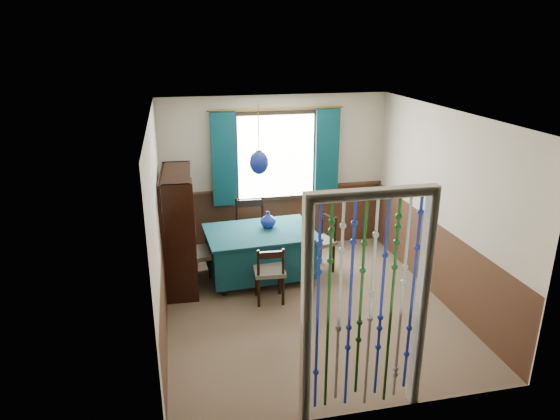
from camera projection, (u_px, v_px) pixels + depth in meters
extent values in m
plane|color=brown|center=(306.00, 306.00, 6.54)|extent=(4.00, 4.00, 0.00)
plane|color=silver|center=(310.00, 114.00, 5.71)|extent=(4.00, 4.00, 0.00)
plane|color=#B7AE96|center=(275.00, 174.00, 7.97)|extent=(3.60, 0.00, 3.60)
plane|color=#B7AE96|center=(369.00, 294.00, 4.28)|extent=(3.60, 0.00, 3.60)
plane|color=#B7AE96|center=(158.00, 227.00, 5.76)|extent=(0.00, 4.00, 4.00)
plane|color=#B7AE96|center=(442.00, 206.00, 6.48)|extent=(0.00, 4.00, 4.00)
plane|color=#402618|center=(276.00, 219.00, 8.20)|extent=(3.60, 0.00, 3.60)
plane|color=#402618|center=(364.00, 366.00, 4.54)|extent=(3.60, 0.00, 3.60)
plane|color=#402618|center=(164.00, 285.00, 6.02)|extent=(0.00, 4.00, 4.00)
plane|color=#402618|center=(435.00, 259.00, 6.73)|extent=(0.00, 4.00, 4.00)
cube|color=black|center=(276.00, 157.00, 7.82)|extent=(1.32, 0.12, 1.42)
cube|color=#0C3841|center=(260.00, 252.00, 7.16)|extent=(1.52, 1.09, 0.58)
cube|color=#0C3841|center=(260.00, 232.00, 7.06)|extent=(1.59, 1.15, 0.03)
cylinder|color=black|center=(224.00, 290.00, 6.78)|extent=(0.07, 0.07, 0.14)
cylinder|color=black|center=(308.00, 279.00, 7.09)|extent=(0.07, 0.07, 0.14)
cylinder|color=black|center=(216.00, 267.00, 7.45)|extent=(0.07, 0.07, 0.14)
cylinder|color=black|center=(292.00, 258.00, 7.76)|extent=(0.07, 0.07, 0.14)
cylinder|color=black|center=(259.00, 293.00, 6.45)|extent=(0.04, 0.04, 0.41)
cylinder|color=black|center=(283.00, 291.00, 6.49)|extent=(0.04, 0.04, 0.41)
cylinder|color=black|center=(256.00, 282.00, 6.73)|extent=(0.04, 0.04, 0.41)
cylinder|color=black|center=(280.00, 280.00, 6.77)|extent=(0.04, 0.04, 0.41)
cube|color=#5B5549|center=(269.00, 271.00, 6.53)|extent=(0.42, 0.41, 0.05)
cube|color=black|center=(271.00, 255.00, 6.29)|extent=(0.34, 0.06, 0.09)
cylinder|color=black|center=(258.00, 265.00, 6.31)|extent=(0.04, 0.04, 0.40)
cylinder|color=black|center=(283.00, 263.00, 6.35)|extent=(0.04, 0.04, 0.40)
cylinder|color=black|center=(263.00, 241.00, 7.97)|extent=(0.05, 0.05, 0.49)
cylinder|color=black|center=(238.00, 242.00, 7.91)|extent=(0.05, 0.05, 0.49)
cylinder|color=black|center=(266.00, 250.00, 7.62)|extent=(0.05, 0.05, 0.49)
cylinder|color=black|center=(240.00, 252.00, 7.55)|extent=(0.05, 0.05, 0.49)
cube|color=#5B5549|center=(252.00, 229.00, 7.67)|extent=(0.50, 0.48, 0.07)
cube|color=black|center=(250.00, 203.00, 7.74)|extent=(0.42, 0.06, 0.11)
cylinder|color=black|center=(263.00, 212.00, 7.82)|extent=(0.04, 0.04, 0.48)
cylinder|color=black|center=(237.00, 213.00, 7.76)|extent=(0.04, 0.04, 0.48)
cylinder|color=black|center=(185.00, 267.00, 7.09)|extent=(0.05, 0.05, 0.47)
cylinder|color=black|center=(191.00, 278.00, 6.75)|extent=(0.05, 0.05, 0.47)
cylinder|color=black|center=(210.00, 263.00, 7.22)|extent=(0.05, 0.05, 0.47)
cylinder|color=black|center=(217.00, 274.00, 6.88)|extent=(0.05, 0.05, 0.47)
cube|color=#5B5549|center=(200.00, 253.00, 6.90)|extent=(0.52, 0.53, 0.06)
cube|color=black|center=(185.00, 232.00, 6.71)|extent=(0.11, 0.40, 0.10)
cylinder|color=black|center=(183.00, 237.00, 6.93)|extent=(0.04, 0.04, 0.46)
cylinder|color=black|center=(189.00, 247.00, 6.59)|extent=(0.04, 0.04, 0.46)
cylinder|color=black|center=(333.00, 258.00, 7.40)|extent=(0.04, 0.04, 0.44)
cylinder|color=black|center=(321.00, 250.00, 7.69)|extent=(0.04, 0.04, 0.44)
cylinder|color=black|center=(315.00, 263.00, 7.25)|extent=(0.04, 0.04, 0.44)
cylinder|color=black|center=(303.00, 254.00, 7.54)|extent=(0.04, 0.04, 0.44)
cube|color=#5B5549|center=(318.00, 241.00, 7.39)|extent=(0.51, 0.52, 0.06)
cube|color=black|center=(329.00, 219.00, 7.36)|extent=(0.14, 0.36, 0.10)
cylinder|color=black|center=(335.00, 231.00, 7.26)|extent=(0.04, 0.04, 0.43)
cylinder|color=black|center=(322.00, 224.00, 7.55)|extent=(0.04, 0.04, 0.43)
cube|color=black|center=(182.00, 256.00, 7.04)|extent=(0.49, 1.26, 0.81)
cube|color=black|center=(179.00, 216.00, 6.22)|extent=(0.38, 0.07, 0.81)
cube|color=black|center=(177.00, 189.00, 7.32)|extent=(0.38, 0.07, 0.81)
cube|color=black|center=(176.00, 173.00, 6.64)|extent=(0.44, 1.26, 0.04)
cube|color=black|center=(163.00, 202.00, 6.73)|extent=(0.08, 1.23, 0.81)
cube|color=black|center=(181.00, 209.00, 6.82)|extent=(0.38, 1.18, 0.02)
cube|color=black|center=(179.00, 190.00, 6.73)|extent=(0.38, 1.18, 0.02)
cylinder|color=olive|center=(259.00, 134.00, 6.59)|extent=(0.01, 0.01, 0.77)
ellipsoid|color=navy|center=(259.00, 163.00, 6.72)|extent=(0.26, 0.26, 0.32)
cylinder|color=olive|center=(259.00, 151.00, 6.67)|extent=(0.08, 0.08, 0.03)
imported|color=navy|center=(268.00, 220.00, 7.17)|extent=(0.21, 0.21, 0.22)
imported|color=beige|center=(183.00, 213.00, 6.55)|extent=(0.23, 0.23, 0.05)
imported|color=beige|center=(182.00, 216.00, 7.17)|extent=(0.19, 0.19, 0.17)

